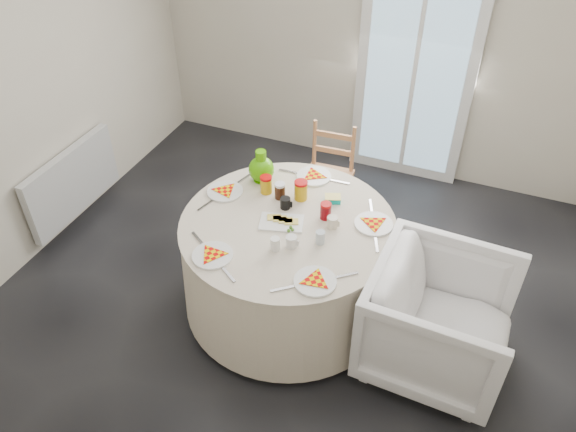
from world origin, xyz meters
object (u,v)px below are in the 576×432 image
at_px(armchair, 439,320).
at_px(green_pitcher, 261,164).
at_px(table, 288,264).
at_px(radiator, 73,182).
at_px(wooden_chair, 328,172).

distance_m(armchair, green_pitcher, 1.56).
xyz_separation_m(table, green_pitcher, (-0.35, 0.37, 0.49)).
distance_m(radiator, wooden_chair, 2.07).
bearing_deg(table, wooden_chair, 94.05).
bearing_deg(wooden_chair, green_pitcher, -117.02).
height_order(wooden_chair, green_pitcher, green_pitcher).
xyz_separation_m(wooden_chair, armchair, (1.12, -1.13, -0.08)).
xyz_separation_m(table, wooden_chair, (-0.07, 1.02, 0.09)).
distance_m(radiator, armchair, 3.05).
height_order(wooden_chair, armchair, wooden_chair).
bearing_deg(armchair, wooden_chair, 47.14).
relative_size(table, green_pitcher, 6.19).
height_order(radiator, armchair, armchair).
bearing_deg(green_pitcher, radiator, -166.94).
distance_m(table, wooden_chair, 1.03).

